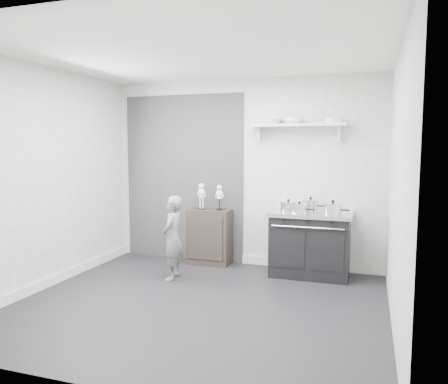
% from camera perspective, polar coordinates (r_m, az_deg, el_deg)
% --- Properties ---
extents(ground, '(4.00, 4.00, 0.00)m').
position_cam_1_polar(ground, '(4.98, -3.39, -14.38)').
color(ground, black).
rests_on(ground, ground).
extents(room_shell, '(4.02, 3.62, 2.71)m').
position_cam_1_polar(room_shell, '(4.84, -3.83, 4.87)').
color(room_shell, '#A5A5A3').
rests_on(room_shell, ground).
extents(wall_shelf, '(1.30, 0.26, 0.24)m').
position_cam_1_polar(wall_shelf, '(6.09, 9.60, 8.51)').
color(wall_shelf, silver).
rests_on(wall_shelf, room_shell).
extents(stove, '(1.08, 0.67, 0.86)m').
position_cam_1_polar(stove, '(5.99, 11.18, -6.62)').
color(stove, black).
rests_on(stove, ground).
extents(side_cabinet, '(0.62, 0.36, 0.81)m').
position_cam_1_polar(side_cabinet, '(6.47, -1.86, -5.84)').
color(side_cabinet, black).
rests_on(side_cabinet, ground).
extents(child, '(0.29, 0.42, 1.10)m').
position_cam_1_polar(child, '(5.74, -6.72, -5.95)').
color(child, slate).
rests_on(child, ground).
extents(pot_front_left, '(0.30, 0.21, 0.18)m').
position_cam_1_polar(pot_front_left, '(5.85, 8.39, -1.91)').
color(pot_front_left, silver).
rests_on(pot_front_left, stove).
extents(pot_back_left, '(0.32, 0.23, 0.19)m').
position_cam_1_polar(pot_back_left, '(6.03, 11.23, -1.66)').
color(pot_back_left, silver).
rests_on(pot_back_left, stove).
extents(pot_front_right, '(0.33, 0.24, 0.19)m').
position_cam_1_polar(pot_front_right, '(5.71, 14.02, -2.16)').
color(pot_front_right, silver).
rests_on(pot_front_right, stove).
extents(pot_front_center, '(0.29, 0.21, 0.16)m').
position_cam_1_polar(pot_front_center, '(5.76, 9.82, -2.14)').
color(pot_front_center, silver).
rests_on(pot_front_center, stove).
extents(skeleton_full, '(0.12, 0.08, 0.44)m').
position_cam_1_polar(skeleton_full, '(6.42, -2.97, -0.30)').
color(skeleton_full, white).
rests_on(skeleton_full, side_cabinet).
extents(skeleton_torso, '(0.12, 0.08, 0.42)m').
position_cam_1_polar(skeleton_torso, '(6.32, -0.61, -0.47)').
color(skeleton_torso, white).
rests_on(skeleton_torso, side_cabinet).
extents(bowl_large, '(0.29, 0.29, 0.07)m').
position_cam_1_polar(bowl_large, '(6.15, 6.29, 9.16)').
color(bowl_large, white).
rests_on(bowl_large, wall_shelf).
extents(bowl_small, '(0.24, 0.24, 0.08)m').
position_cam_1_polar(bowl_small, '(6.09, 9.11, 9.17)').
color(bowl_small, white).
rests_on(bowl_small, wall_shelf).
extents(plate_stack, '(0.24, 0.24, 0.06)m').
position_cam_1_polar(plate_stack, '(6.03, 14.16, 9.02)').
color(plate_stack, silver).
rests_on(plate_stack, wall_shelf).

